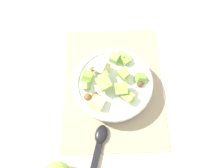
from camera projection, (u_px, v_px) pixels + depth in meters
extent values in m
plane|color=silver|center=(113.00, 85.00, 0.75)|extent=(2.40, 2.40, 0.00)
cube|color=tan|center=(113.00, 85.00, 0.74)|extent=(0.44, 0.32, 0.01)
cylinder|color=white|center=(112.00, 86.00, 0.71)|extent=(0.23, 0.23, 0.05)
torus|color=white|center=(112.00, 83.00, 0.69)|extent=(0.25, 0.25, 0.02)
cube|color=#93C160|center=(115.00, 59.00, 0.71)|extent=(0.04, 0.04, 0.04)
cube|color=#A3CC6B|center=(105.00, 74.00, 0.67)|extent=(0.03, 0.03, 0.03)
cube|color=#A3CC6B|center=(86.00, 86.00, 0.67)|extent=(0.03, 0.03, 0.04)
cube|color=#9EC656|center=(121.00, 88.00, 0.65)|extent=(0.04, 0.04, 0.04)
cube|color=#9EC656|center=(104.00, 83.00, 0.65)|extent=(0.06, 0.05, 0.04)
cube|color=#9EC656|center=(126.00, 60.00, 0.71)|extent=(0.04, 0.04, 0.03)
cube|color=#9EC656|center=(128.00, 97.00, 0.65)|extent=(0.04, 0.04, 0.03)
sphere|color=brown|center=(140.00, 84.00, 0.68)|extent=(0.03, 0.03, 0.03)
sphere|color=brown|center=(95.00, 95.00, 0.66)|extent=(0.03, 0.03, 0.03)
sphere|color=brown|center=(87.00, 97.00, 0.66)|extent=(0.03, 0.03, 0.03)
cube|color=#9EC656|center=(123.00, 73.00, 0.67)|extent=(0.04, 0.04, 0.02)
cube|color=#8CB74C|center=(141.00, 78.00, 0.68)|extent=(0.04, 0.04, 0.04)
cube|color=#93C160|center=(121.00, 57.00, 0.71)|extent=(0.04, 0.04, 0.04)
cube|color=#9EC656|center=(87.00, 78.00, 0.68)|extent=(0.04, 0.04, 0.04)
sphere|color=brown|center=(93.00, 69.00, 0.69)|extent=(0.02, 0.02, 0.02)
cube|color=beige|center=(102.00, 67.00, 0.68)|extent=(0.05, 0.05, 0.05)
cube|color=beige|center=(97.00, 103.00, 0.65)|extent=(0.05, 0.05, 0.04)
ellipsoid|color=black|center=(101.00, 134.00, 0.67)|extent=(0.06, 0.05, 0.01)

